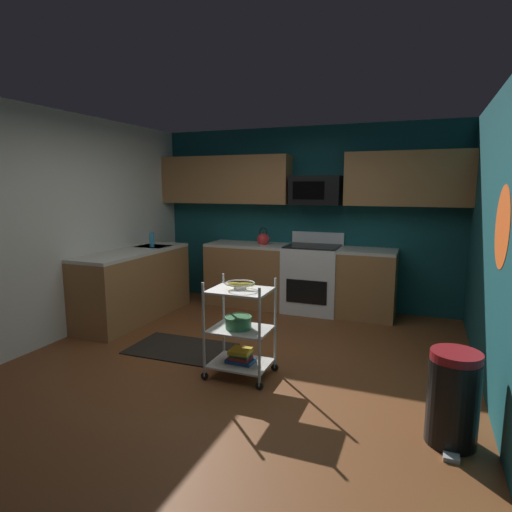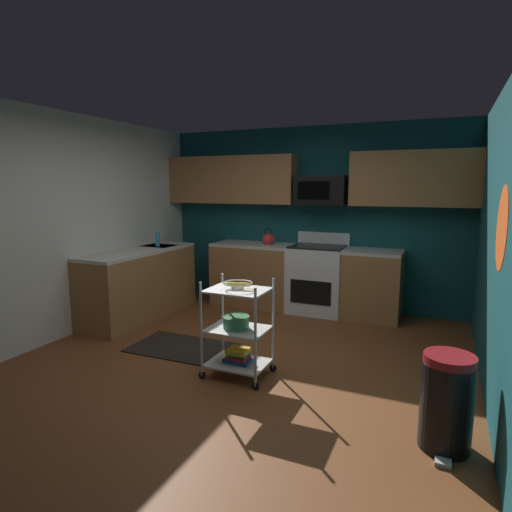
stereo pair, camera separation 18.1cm
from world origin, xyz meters
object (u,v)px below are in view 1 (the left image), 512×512
rolling_cart (240,329)px  trash_can (453,398)px  oven_range (312,278)px  kettle (263,239)px  fruit_bowl (240,284)px  dish_soap_bottle (152,240)px  mixing_bowl_large (238,322)px  microwave (316,190)px  book_stack (240,356)px

rolling_cart → trash_can: size_ratio=1.39×
oven_range → kettle: (-0.74, -0.00, 0.52)m
fruit_bowl → dish_soap_bottle: bearing=143.2°
mixing_bowl_large → dish_soap_bottle: (-1.97, 1.48, 0.50)m
microwave → trash_can: size_ratio=1.06×
oven_range → fruit_bowl: 2.36m
kettle → trash_can: 3.73m
rolling_cart → kettle: 2.47m
book_stack → kettle: kettle is taller
microwave → fruit_bowl: (-0.10, -2.43, -0.82)m
microwave → mixing_bowl_large: 2.70m
kettle → trash_can: size_ratio=0.40×
rolling_cart → mixing_bowl_large: bearing=180.0°
rolling_cart → fruit_bowl: 0.42m
fruit_bowl → trash_can: bearing=-14.1°
rolling_cart → fruit_bowl: rolling_cart is taller
kettle → mixing_bowl_large: bearing=-74.9°
dish_soap_bottle → rolling_cart: bearing=-36.8°
oven_range → microwave: size_ratio=1.57×
microwave → book_stack: bearing=-92.3°
rolling_cart → book_stack: (-0.00, 0.00, -0.26)m
oven_range → trash_can: oven_range is taller
oven_range → book_stack: oven_range is taller
fruit_bowl → trash_can: (1.78, -0.45, -0.55)m
rolling_cart → book_stack: bearing=116.6°
mixing_bowl_large → trash_can: bearing=-13.9°
kettle → dish_soap_bottle: kettle is taller
oven_range → dish_soap_bottle: (-2.08, -0.84, 0.54)m
rolling_cart → fruit_bowl: (-0.00, 0.00, 0.42)m
book_stack → dish_soap_bottle: 2.61m
mixing_bowl_large → kettle: bearing=105.1°
mixing_bowl_large → rolling_cart: bearing=0.0°
rolling_cart → trash_can: (1.78, -0.45, -0.13)m
book_stack → mixing_bowl_large: bearing=-180.0°
oven_range → rolling_cart: oven_range is taller
dish_soap_bottle → fruit_bowl: bearing=-36.8°
oven_range → mixing_bowl_large: size_ratio=4.37×
fruit_bowl → mixing_bowl_large: bearing=-180.0°
fruit_bowl → mixing_bowl_large: fruit_bowl is taller
trash_can → dish_soap_bottle: bearing=152.8°
rolling_cart → mixing_bowl_large: 0.07m
mixing_bowl_large → dish_soap_bottle: dish_soap_bottle is taller
oven_range → trash_can: bearing=-58.8°
mixing_bowl_large → trash_can: (1.80, -0.45, -0.19)m
fruit_bowl → oven_range: bearing=87.5°
fruit_bowl → book_stack: 0.69m
rolling_cart → trash_can: bearing=-14.1°
microwave → kettle: bearing=-171.7°
kettle → dish_soap_bottle: size_ratio=1.32×
rolling_cart → fruit_bowl: size_ratio=3.36×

